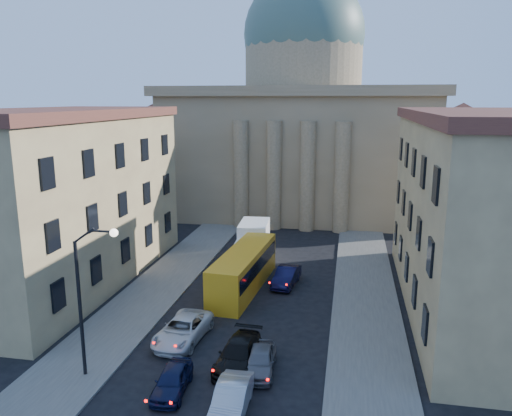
{
  "coord_description": "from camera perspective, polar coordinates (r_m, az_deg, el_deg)",
  "views": [
    {
      "loc": [
        6.88,
        -15.5,
        15.5
      ],
      "look_at": [
        0.93,
        15.89,
        8.48
      ],
      "focal_mm": 35.0,
      "sensor_mm": 36.0,
      "label": 1
    }
  ],
  "objects": [
    {
      "name": "sidewalk_left",
      "position": [
        39.96,
        -13.06,
        -10.66
      ],
      "size": [
        5.0,
        60.0,
        0.15
      ],
      "primitive_type": "cube",
      "color": "#52504B",
      "rests_on": "ground"
    },
    {
      "name": "sidewalk_right",
      "position": [
        36.92,
        12.56,
        -12.63
      ],
      "size": [
        5.0,
        60.0,
        0.15
      ],
      "primitive_type": "cube",
      "color": "#52504B",
      "rests_on": "ground"
    },
    {
      "name": "church",
      "position": [
        71.39,
        5.26,
        9.43
      ],
      "size": [
        68.02,
        28.76,
        36.6
      ],
      "color": "#766549",
      "rests_on": "ground"
    },
    {
      "name": "building_left",
      "position": [
        45.18,
        -21.4,
        1.23
      ],
      "size": [
        11.6,
        26.6,
        14.7
      ],
      "color": "tan",
      "rests_on": "ground"
    },
    {
      "name": "building_right",
      "position": [
        39.67,
        25.26,
        -0.56
      ],
      "size": [
        11.6,
        26.6,
        14.7
      ],
      "color": "tan",
      "rests_on": "ground"
    },
    {
      "name": "street_lamp",
      "position": [
        29.12,
        -18.7,
        -8.83
      ],
      "size": [
        2.62,
        0.44,
        8.83
      ],
      "color": "black",
      "rests_on": "ground"
    },
    {
      "name": "car_left_near",
      "position": [
        28.73,
        -9.55,
        -18.85
      ],
      "size": [
        1.9,
        4.13,
        1.37
      ],
      "primitive_type": "imported",
      "rotation": [
        0.0,
        0.0,
        0.07
      ],
      "color": "black",
      "rests_on": "ground"
    },
    {
      "name": "car_right_near",
      "position": [
        26.8,
        -2.84,
        -21.01
      ],
      "size": [
        1.7,
        4.61,
        1.51
      ],
      "primitive_type": "imported",
      "rotation": [
        0.0,
        0.0,
        0.02
      ],
      "color": "#9C9FA3",
      "rests_on": "ground"
    },
    {
      "name": "car_left_mid",
      "position": [
        33.79,
        -8.36,
        -13.59
      ],
      "size": [
        3.02,
        5.77,
        1.55
      ],
      "primitive_type": "imported",
      "rotation": [
        0.0,
        0.0,
        -0.08
      ],
      "color": "silver",
      "rests_on": "ground"
    },
    {
      "name": "car_right_mid",
      "position": [
        30.72,
        -2.03,
        -16.32
      ],
      "size": [
        2.39,
        5.28,
        1.5
      ],
      "primitive_type": "imported",
      "rotation": [
        0.0,
        0.0,
        -0.06
      ],
      "color": "black",
      "rests_on": "ground"
    },
    {
      "name": "car_right_far",
      "position": [
        30.15,
        0.51,
        -16.99
      ],
      "size": [
        1.96,
        4.27,
        1.42
      ],
      "primitive_type": "imported",
      "rotation": [
        0.0,
        0.0,
        0.07
      ],
      "color": "#545459",
      "rests_on": "ground"
    },
    {
      "name": "car_right_distant",
      "position": [
        42.74,
        3.48,
        -7.81
      ],
      "size": [
        2.18,
        4.79,
        1.53
      ],
      "primitive_type": "imported",
      "rotation": [
        0.0,
        0.0,
        -0.13
      ],
      "color": "black",
      "rests_on": "ground"
    },
    {
      "name": "city_bus",
      "position": [
        41.57,
        -1.41,
        -6.91
      ],
      "size": [
        3.58,
        11.85,
        3.29
      ],
      "rotation": [
        0.0,
        0.0,
        -0.08
      ],
      "color": "gold",
      "rests_on": "ground"
    },
    {
      "name": "box_truck",
      "position": [
        48.37,
        -0.37,
        -4.13
      ],
      "size": [
        3.06,
        6.87,
        3.69
      ],
      "rotation": [
        0.0,
        0.0,
        0.07
      ],
      "color": "white",
      "rests_on": "ground"
    }
  ]
}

